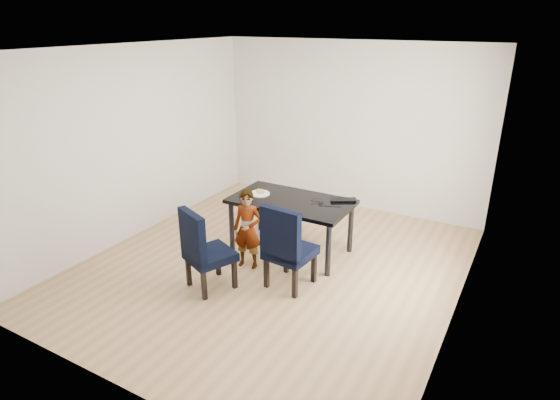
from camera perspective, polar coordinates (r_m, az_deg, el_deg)
The scene contains 14 objects.
floor at distance 6.14m, azimuth -0.93°, elevation -8.04°, with size 4.50×5.00×0.01m, color tan.
ceiling at distance 5.36m, azimuth -1.11°, elevation 18.08°, with size 4.50×5.00×0.01m, color white.
wall_back at distance 7.80m, azimuth 8.48°, elevation 8.84°, with size 4.50×0.01×2.70m, color silver.
wall_front at distance 3.82m, azimuth -20.52°, elevation -5.91°, with size 4.50×0.01×2.70m, color white.
wall_left at distance 6.98m, azimuth -17.28°, elevation 6.64°, with size 0.01×5.00×2.70m, color silver.
wall_right at distance 4.92m, azimuth 22.26°, elevation -0.04°, with size 0.01×5.00×2.70m, color silver.
dining_table at distance 6.36m, azimuth 1.33°, elevation -3.13°, with size 1.60×0.90×0.75m, color black.
chair_left at distance 5.52m, azimuth -8.54°, elevation -5.88°, with size 0.49×0.51×1.01m, color black.
chair_right at distance 5.50m, azimuth 1.31°, elevation -5.51°, with size 0.51×0.53×1.05m, color black.
child at distance 5.92m, azimuth -3.97°, elevation -3.60°, with size 0.38×0.25×1.04m, color #E65A13.
plate at distance 6.42m, azimuth -2.50°, elevation 0.80°, with size 0.28×0.28×0.02m, color white.
sandwich at distance 6.41m, azimuth -2.40°, elevation 1.10°, with size 0.14×0.07×0.06m, color gold.
laptop at distance 6.28m, azimuth 7.67°, elevation 0.17°, with size 0.35×0.22×0.03m, color black.
cable_tangle at distance 6.08m, azimuth 4.52°, elevation -0.51°, with size 0.15×0.15×0.01m, color black.
Camera 1 is at (2.72, -4.61, 3.02)m, focal length 30.00 mm.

